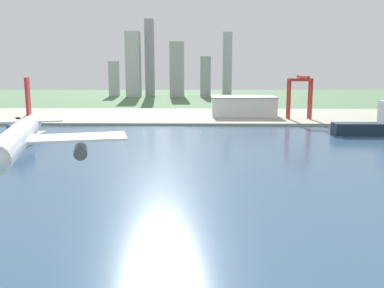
{
  "coord_description": "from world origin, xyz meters",
  "views": [
    {
      "loc": [
        5.58,
        32.34,
        53.72
      ],
      "look_at": [
        2.59,
        187.21,
        25.57
      ],
      "focal_mm": 39.97,
      "sensor_mm": 36.0,
      "label": 1
    }
  ],
  "objects_px": {
    "ferry_boat": "(23,137)",
    "cargo_ship": "(384,123)",
    "airplane_landing": "(16,139)",
    "port_crane_red": "(300,88)",
    "warehouse_main": "(243,106)"
  },
  "relations": [
    {
      "from": "ferry_boat",
      "to": "cargo_ship",
      "type": "bearing_deg",
      "value": 10.12
    },
    {
      "from": "warehouse_main",
      "to": "port_crane_red",
      "type": "bearing_deg",
      "value": -31.26
    },
    {
      "from": "ferry_boat",
      "to": "warehouse_main",
      "type": "distance_m",
      "value": 235.5
    },
    {
      "from": "airplane_landing",
      "to": "port_crane_red",
      "type": "xyz_separation_m",
      "value": [
        131.46,
        345.52,
        -7.65
      ]
    },
    {
      "from": "warehouse_main",
      "to": "airplane_landing",
      "type": "bearing_deg",
      "value": -101.87
    },
    {
      "from": "airplane_landing",
      "to": "cargo_ship",
      "type": "height_order",
      "value": "airplane_landing"
    },
    {
      "from": "ferry_boat",
      "to": "port_crane_red",
      "type": "distance_m",
      "value": 259.03
    },
    {
      "from": "ferry_boat",
      "to": "port_crane_red",
      "type": "bearing_deg",
      "value": 30.94
    },
    {
      "from": "cargo_ship",
      "to": "port_crane_red",
      "type": "xyz_separation_m",
      "value": [
        -47.43,
        84.56,
        22.97
      ]
    },
    {
      "from": "cargo_ship",
      "to": "warehouse_main",
      "type": "bearing_deg",
      "value": 130.6
    },
    {
      "from": "ferry_boat",
      "to": "port_crane_red",
      "type": "relative_size",
      "value": 1.1
    },
    {
      "from": "ferry_boat",
      "to": "airplane_landing",
      "type": "bearing_deg",
      "value": -67.22
    },
    {
      "from": "airplane_landing",
      "to": "warehouse_main",
      "type": "height_order",
      "value": "airplane_landing"
    },
    {
      "from": "ferry_boat",
      "to": "warehouse_main",
      "type": "relative_size",
      "value": 0.7
    },
    {
      "from": "cargo_ship",
      "to": "port_crane_red",
      "type": "distance_m",
      "value": 99.64
    }
  ]
}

